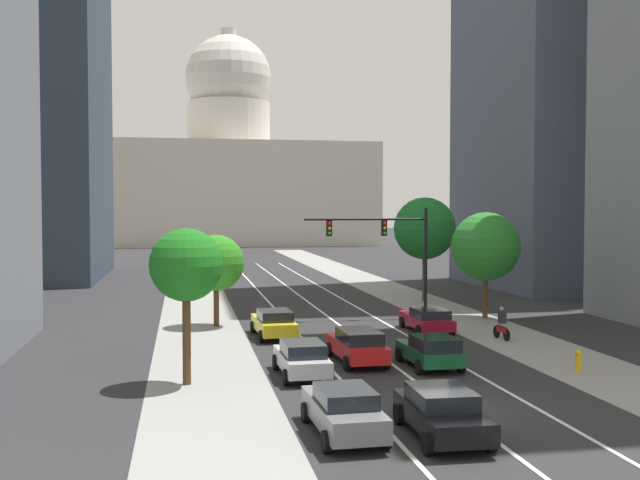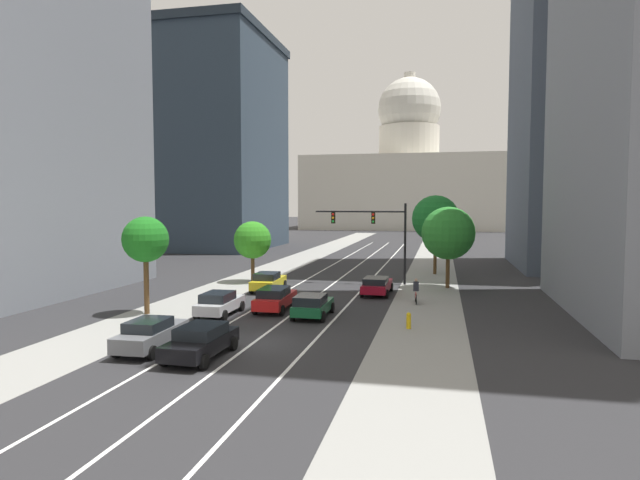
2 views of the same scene
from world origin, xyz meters
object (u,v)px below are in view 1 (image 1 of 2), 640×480
object	(u,v)px
car_red	(358,345)
cyclist	(502,323)
car_yellow	(274,323)
car_gray	(344,410)
street_tree_far_right	(425,229)
car_black	(442,411)
car_crimson	(427,319)
car_silver	(302,358)
car_green	(431,350)
traffic_signal_mast	(389,241)
capitol_building	(229,176)
street_tree_mid_right	(486,247)
street_tree_mid_left	(186,266)
street_tree_near_left	(216,263)
fire_hydrant	(578,360)

from	to	relation	value
car_red	cyclist	distance (m)	9.79
car_yellow	car_gray	world-z (taller)	car_gray
street_tree_far_right	car_black	bearing A→B (deg)	-107.28
cyclist	car_gray	bearing A→B (deg)	136.69
car_crimson	car_silver	bearing A→B (deg)	139.63
car_yellow	car_green	size ratio (longest dim) A/B	1.15
cyclist	street_tree_far_right	distance (m)	16.73
traffic_signal_mast	street_tree_far_right	bearing A→B (deg)	57.44
capitol_building	car_green	xyz separation A→B (m)	(1.42, -118.60, -12.47)
car_crimson	car_green	world-z (taller)	car_green
capitol_building	street_tree_mid_right	size ratio (longest dim) A/B	8.22
car_crimson	traffic_signal_mast	size ratio (longest dim) A/B	0.62
street_tree_mid_left	car_yellow	bearing A→B (deg)	65.57
car_crimson	car_black	bearing A→B (deg)	163.69
traffic_signal_mast	capitol_building	bearing A→B (deg)	91.97
car_gray	traffic_signal_mast	size ratio (longest dim) A/B	0.59
cyclist	street_tree_far_right	xyz separation A→B (m)	(1.08, 16.07, 4.52)
car_red	car_green	distance (m)	3.25
car_black	car_gray	world-z (taller)	car_gray
street_tree_far_right	street_tree_mid_right	world-z (taller)	street_tree_far_right
car_yellow	street_tree_mid_left	bearing A→B (deg)	152.96
street_tree_near_left	car_black	bearing A→B (deg)	-75.96
car_black	traffic_signal_mast	bearing A→B (deg)	-10.44
car_black	traffic_signal_mast	world-z (taller)	traffic_signal_mast
street_tree_mid_right	car_red	bearing A→B (deg)	-132.56
car_silver	street_tree_mid_right	distance (m)	20.10
car_crimson	car_gray	size ratio (longest dim) A/B	1.05
car_crimson	street_tree_mid_left	world-z (taller)	street_tree_mid_left
car_yellow	car_silver	distance (m)	9.58
car_black	street_tree_near_left	size ratio (longest dim) A/B	0.86
car_gray	street_tree_mid_right	size ratio (longest dim) A/B	0.70
capitol_building	cyclist	distance (m)	113.50
car_gray	fire_hydrant	size ratio (longest dim) A/B	5.06
car_red	cyclist	world-z (taller)	cyclist
car_gray	car_yellow	bearing A→B (deg)	-1.68
street_tree_near_left	fire_hydrant	bearing A→B (deg)	-46.24
car_crimson	car_red	xyz separation A→B (m)	(-5.68, -7.46, 0.07)
car_green	traffic_signal_mast	xyz separation A→B (m)	(2.15, 14.54, 4.06)
car_silver	street_tree_mid_left	bearing A→B (deg)	95.64
car_yellow	street_tree_mid_left	distance (m)	11.76
car_red	street_tree_mid_left	distance (m)	8.82
fire_hydrant	street_tree_mid_right	world-z (taller)	street_tree_mid_right
street_tree_mid_left	street_tree_mid_right	size ratio (longest dim) A/B	0.92
fire_hydrant	street_tree_near_left	bearing A→B (deg)	133.76
car_yellow	cyclist	world-z (taller)	cyclist
car_black	car_silver	world-z (taller)	car_silver
car_silver	car_red	size ratio (longest dim) A/B	0.91
car_silver	street_tree_mid_right	size ratio (longest dim) A/B	0.67
street_tree_mid_left	street_tree_mid_right	bearing A→B (deg)	38.73
capitol_building	car_yellow	xyz separation A→B (m)	(-4.26, -109.74, -12.46)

